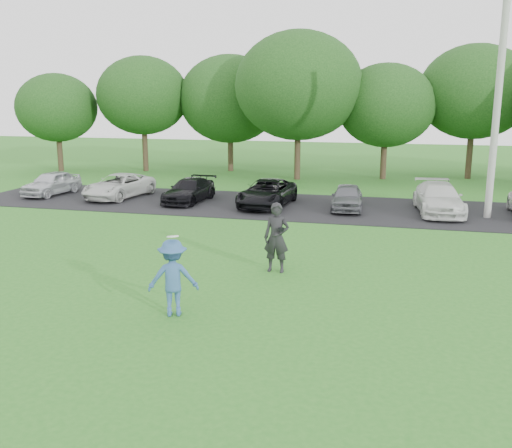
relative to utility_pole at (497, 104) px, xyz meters
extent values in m
plane|color=#266D1F|center=(-7.54, -12.46, -4.61)|extent=(100.00, 100.00, 0.00)
cube|color=black|center=(-7.54, 0.54, -4.59)|extent=(32.00, 6.50, 0.03)
cylinder|color=#ABAAA5|center=(0.00, 0.00, 0.00)|extent=(0.28, 0.28, 9.21)
imported|color=#32588D|center=(-8.47, -13.02, -3.72)|extent=(1.30, 1.00, 1.78)
cylinder|color=white|center=(-8.39, -13.13, -2.72)|extent=(0.28, 0.27, 0.10)
imported|color=black|center=(-6.88, -9.22, -3.61)|extent=(0.74, 0.49, 1.99)
cube|color=black|center=(-6.70, -9.40, -3.32)|extent=(0.14, 0.10, 0.10)
imported|color=silver|center=(-20.55, 0.52, -3.98)|extent=(1.75, 3.60, 1.18)
imported|color=silver|center=(-16.87, 0.60, -4.00)|extent=(2.53, 4.39, 1.15)
imported|color=black|center=(-13.13, 0.36, -4.03)|extent=(1.80, 3.84, 1.08)
imported|color=black|center=(-9.34, 0.25, -3.98)|extent=(2.20, 4.37, 1.19)
imported|color=#5C5E64|center=(-5.76, 0.30, -4.02)|extent=(1.47, 3.31, 1.11)
imported|color=silver|center=(-1.92, 0.48, -3.95)|extent=(2.21, 4.50, 1.26)
cylinder|color=#38281C|center=(-25.54, 9.14, -3.51)|extent=(0.36, 0.36, 2.20)
ellipsoid|color=#214C19|center=(-25.54, 9.14, -0.46)|extent=(5.20, 5.20, 4.42)
cylinder|color=#38281C|center=(-20.04, 10.54, -3.26)|extent=(0.36, 0.36, 2.70)
ellipsoid|color=#214C19|center=(-20.04, 10.54, 0.32)|extent=(5.94, 5.94, 5.05)
cylinder|color=#38281C|center=(-14.54, 11.94, -3.51)|extent=(0.36, 0.36, 2.20)
ellipsoid|color=#214C19|center=(-14.54, 11.94, 0.10)|extent=(6.68, 6.68, 5.68)
cylinder|color=#38281C|center=(-9.54, 9.14, -3.26)|extent=(0.36, 0.36, 2.70)
ellipsoid|color=#214C19|center=(-9.54, 9.14, 0.88)|extent=(7.42, 7.42, 6.31)
cylinder|color=#38281C|center=(-4.54, 10.54, -3.51)|extent=(0.36, 0.36, 2.20)
ellipsoid|color=#214C19|center=(-4.54, 10.54, -0.25)|extent=(5.76, 5.76, 4.90)
cylinder|color=#38281C|center=(0.46, 11.94, -3.26)|extent=(0.36, 0.36, 2.70)
ellipsoid|color=#214C19|center=(0.46, 11.94, 0.53)|extent=(6.50, 6.50, 5.53)
camera|label=1|loc=(-3.64, -24.51, 0.31)|focal=40.00mm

